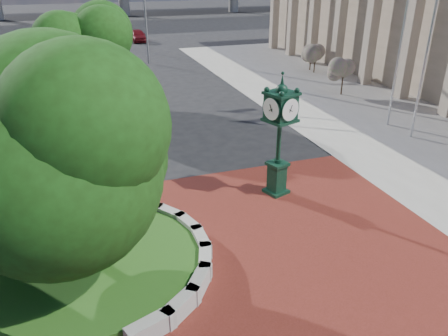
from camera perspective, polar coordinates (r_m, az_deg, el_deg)
The scene contains 14 objects.
ground at distance 14.35m, azimuth 3.98°, elevation -9.20°, with size 200.00×200.00×0.00m, color black.
plaza at distance 13.60m, azimuth 5.63°, elevation -11.35°, with size 12.00×12.00×0.04m, color maroon.
sidewalk at distance 30.53m, azimuth 25.10°, elevation 7.42°, with size 20.00×50.00×0.04m, color #9E9B93.
planter_wall at distance 13.53m, azimuth -6.80°, elevation -10.32°, with size 2.96×6.77×0.54m.
grass_bed at distance 13.41m, azimuth -16.59°, elevation -12.07°, with size 6.10×6.10×0.40m, color #214E16.
tree_planter at distance 11.70m, azimuth -18.67°, elevation 1.90°, with size 5.20×5.20×6.33m.
tree_street at distance 29.27m, azimuth -17.82°, elevation 14.43°, with size 4.40×4.40×5.45m.
post_clock at distance 16.05m, azimuth 7.25°, elevation 4.79°, with size 1.18×1.18×4.66m.
parked_car at distance 53.10m, azimuth -11.19°, elevation 16.62°, with size 1.59×3.96×1.35m, color #5C0D13.
flagpole_a at distance 24.69m, azimuth 22.55°, elevation 17.49°, with size 1.70×0.20×10.87m.
flagpole_b at distance 23.21m, azimuth 25.52°, elevation 16.36°, with size 1.67×0.19×10.68m.
shrub_near at distance 30.79m, azimuth 15.35°, elevation 12.06°, with size 1.20×1.20×2.20m.
shrub_mid at distance 36.92m, azimuth 11.86°, elevation 14.46°, with size 1.20×1.20×2.20m.
shrub_far at distance 37.82m, azimuth 11.33°, elevation 14.75°, with size 1.20×1.20×2.20m.
Camera 1 is at (-4.79, -10.86, 8.07)m, focal length 35.00 mm.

